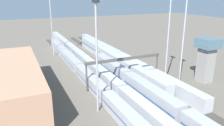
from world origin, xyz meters
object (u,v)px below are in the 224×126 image
train_on_track_4 (79,69)px  light_mast_0 (185,21)px  train_on_track_2 (150,95)px  light_mast_3 (96,42)px  light_mast_1 (51,15)px  maintenance_shed (6,85)px  light_mast_2 (170,18)px  control_tower (206,57)px  train_on_track_3 (91,65)px  train_on_track_0 (119,56)px  signal_gantry (124,62)px  train_on_track_1 (112,59)px

train_on_track_4 → light_mast_0: bearing=-135.8°
train_on_track_2 → light_mast_3: 19.75m
light_mast_1 → maintenance_shed: bearing=155.3°
light_mast_2 → control_tower: size_ratio=2.34×
light_mast_2 → light_mast_3: bearing=106.9°
train_on_track_3 → maintenance_shed: bearing=118.8°
light_mast_0 → maintenance_shed: size_ratio=0.80×
train_on_track_2 → maintenance_shed: bearing=64.0°
train_on_track_3 → train_on_track_0: bearing=-65.8°
light_mast_3 → control_tower: size_ratio=1.89×
light_mast_2 → signal_gantry: light_mast_2 is taller
signal_gantry → maintenance_shed: maintenance_shed is taller
train_on_track_0 → maintenance_shed: maintenance_shed is taller
light_mast_2 → light_mast_0: bearing=-169.0°
train_on_track_3 → light_mast_1: size_ratio=4.81×
train_on_track_2 → control_tower: bearing=-75.6°
train_on_track_3 → light_mast_1: light_mast_1 is taller
light_mast_1 → maintenance_shed: (-42.32, 19.43, -13.23)m
train_on_track_2 → light_mast_1: 61.96m
train_on_track_2 → light_mast_0: light_mast_0 is taller
train_on_track_0 → light_mast_2: (-27.89, -2.60, 18.42)m
train_on_track_4 → light_mast_1: (29.11, 3.52, 16.26)m
signal_gantry → train_on_track_2: bearing=180.0°
train_on_track_3 → light_mast_2: (-21.14, -17.60, 18.38)m
train_on_track_0 → light_mast_1: bearing=49.4°
train_on_track_3 → light_mast_2: bearing=-140.2°
train_on_track_4 → control_tower: control_tower is taller
train_on_track_0 → control_tower: bearing=-154.4°
train_on_track_3 → maintenance_shed: 32.04m
light_mast_1 → signal_gantry: bearing=-162.9°
maintenance_shed → train_on_track_1: bearing=-64.6°
light_mast_0 → signal_gantry: (9.41, 13.64, -12.80)m
train_on_track_3 → light_mast_2: light_mast_2 is taller
train_on_track_4 → maintenance_shed: 26.65m
train_on_track_2 → maintenance_shed: 36.75m
train_on_track_2 → train_on_track_1: bearing=-8.3°
maintenance_shed → control_tower: size_ratio=2.89×
light_mast_0 → control_tower: bearing=-82.7°
light_mast_3 → maintenance_shed: size_ratio=0.65×
train_on_track_4 → light_mast_3: light_mast_3 is taller
train_on_track_4 → light_mast_3: bearing=173.0°
light_mast_0 → light_mast_1: (53.42, 27.16, -1.97)m
train_on_track_2 → light_mast_3: (2.47, 13.29, 14.40)m
light_mast_3 → train_on_track_3: bearing=-16.0°
light_mast_2 → signal_gantry: bearing=72.1°
signal_gantry → control_tower: (-7.93, -25.20, 0.80)m
train_on_track_0 → light_mast_2: size_ratio=2.90×
light_mast_2 → signal_gantry: size_ratio=1.32×
maintenance_shed → light_mast_1: bearing=-24.7°
light_mast_0 → signal_gantry: light_mast_0 is taller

